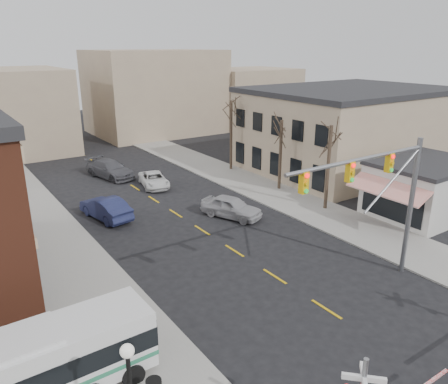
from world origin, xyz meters
The scene contains 16 objects.
ground centered at (0.00, 0.00, 0.00)m, with size 160.00×160.00×0.00m, color black.
sidewalk_west centered at (-9.50, 20.00, 0.06)m, with size 5.00×60.00×0.12m, color gray.
sidewalk_east centered at (9.50, 20.00, 0.06)m, with size 5.00×60.00×0.12m, color gray.
tan_building centered at (22.00, 20.00, 4.26)m, with size 20.30×15.30×8.50m.
awning_shop centered at (15.97, 7.00, 2.16)m, with size 9.74×6.20×4.30m.
tree_east_a centered at (10.50, 12.00, 3.50)m, with size 0.28×0.28×6.75m.
tree_east_b centered at (10.80, 18.00, 3.27)m, with size 0.28×0.28×6.30m.
tree_east_c centered at (11.00, 26.00, 3.72)m, with size 0.28×0.28×7.20m.
traffic_signal_mast centered at (3.93, 2.28, 5.73)m, with size 9.75×0.30×8.00m.
street_lamp centered at (-11.32, -0.27, 3.12)m, with size 0.44×0.44×4.19m.
car_a centered at (3.23, 14.94, 0.83)m, with size 1.96×4.87×1.66m, color #9F9EA3.
car_b centered at (-4.88, 20.14, 0.85)m, with size 1.81×5.18×1.71m, color #1C2147.
car_c centered at (1.65, 25.34, 0.66)m, with size 2.20×4.76×1.32m, color silver.
car_d centered at (-0.64, 30.54, 0.86)m, with size 2.41×5.93×1.72m, color #48484E.
pedestrian_near centered at (-9.74, 3.07, 1.09)m, with size 0.71×0.46×1.94m, color #645250.
pedestrian_far centered at (-11.01, 6.33, 0.92)m, with size 0.77×0.60×1.59m, color #2B2B4C.
Camera 1 is at (-15.00, -10.77, 12.72)m, focal length 35.00 mm.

